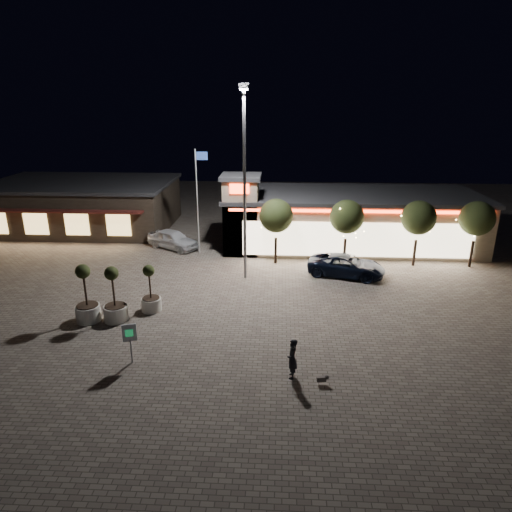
# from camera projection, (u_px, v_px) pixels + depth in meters

# --- Properties ---
(ground) EXTENTS (90.00, 90.00, 0.00)m
(ground) POSITION_uv_depth(u_px,v_px,m) (195.00, 335.00, 23.49)
(ground) COLOR slate
(ground) RESTS_ON ground
(retail_building) EXTENTS (20.40, 8.40, 6.10)m
(retail_building) POSITION_uv_depth(u_px,v_px,m) (344.00, 218.00, 37.17)
(retail_building) COLOR tan
(retail_building) RESTS_ON ground
(restaurant_building) EXTENTS (16.40, 11.00, 4.30)m
(restaurant_building) POSITION_uv_depth(u_px,v_px,m) (83.00, 204.00, 42.32)
(restaurant_building) COLOR #382D23
(restaurant_building) RESTS_ON ground
(floodlight_pole) EXTENTS (0.60, 0.40, 12.38)m
(floodlight_pole) POSITION_uv_depth(u_px,v_px,m) (244.00, 174.00, 28.60)
(floodlight_pole) COLOR gray
(floodlight_pole) RESTS_ON ground
(flagpole) EXTENTS (0.95, 0.10, 8.00)m
(flagpole) POSITION_uv_depth(u_px,v_px,m) (198.00, 193.00, 34.27)
(flagpole) COLOR white
(flagpole) RESTS_ON ground
(string_tree_a) EXTENTS (2.42, 2.42, 4.79)m
(string_tree_a) POSITION_uv_depth(u_px,v_px,m) (276.00, 216.00, 32.47)
(string_tree_a) COLOR #332319
(string_tree_a) RESTS_ON ground
(string_tree_b) EXTENTS (2.42, 2.42, 4.79)m
(string_tree_b) POSITION_uv_depth(u_px,v_px,m) (347.00, 217.00, 32.21)
(string_tree_b) COLOR #332319
(string_tree_b) RESTS_ON ground
(string_tree_c) EXTENTS (2.42, 2.42, 4.79)m
(string_tree_c) POSITION_uv_depth(u_px,v_px,m) (419.00, 218.00, 31.95)
(string_tree_c) COLOR #332319
(string_tree_c) RESTS_ON ground
(string_tree_d) EXTENTS (2.42, 2.42, 4.79)m
(string_tree_d) POSITION_uv_depth(u_px,v_px,m) (477.00, 219.00, 31.74)
(string_tree_d) COLOR #332319
(string_tree_d) RESTS_ON ground
(pickup_truck) EXTENTS (5.63, 3.68, 1.44)m
(pickup_truck) POSITION_uv_depth(u_px,v_px,m) (346.00, 266.00, 31.05)
(pickup_truck) COLOR black
(pickup_truck) RESTS_ON ground
(white_sedan) EXTENTS (4.77, 3.84, 1.53)m
(white_sedan) POSITION_uv_depth(u_px,v_px,m) (173.00, 239.00, 36.65)
(white_sedan) COLOR silver
(white_sedan) RESTS_ON ground
(pedestrian) EXTENTS (0.45, 0.67, 1.83)m
(pedestrian) POSITION_uv_depth(u_px,v_px,m) (292.00, 359.00, 19.65)
(pedestrian) COLOR black
(pedestrian) RESTS_ON ground
(dog) EXTENTS (0.53, 0.23, 0.28)m
(dog) POSITION_uv_depth(u_px,v_px,m) (323.00, 378.00, 19.37)
(dog) COLOR #59514C
(dog) RESTS_ON ground
(planter_left) EXTENTS (1.33, 1.33, 3.27)m
(planter_left) POSITION_uv_depth(u_px,v_px,m) (87.00, 304.00, 24.66)
(planter_left) COLOR silver
(planter_left) RESTS_ON ground
(planter_mid) EXTENTS (1.28, 1.28, 3.14)m
(planter_mid) POSITION_uv_depth(u_px,v_px,m) (115.00, 304.00, 24.69)
(planter_mid) COLOR silver
(planter_mid) RESTS_ON ground
(planter_right) EXTENTS (1.13, 1.13, 2.78)m
(planter_right) POSITION_uv_depth(u_px,v_px,m) (151.00, 297.00, 25.89)
(planter_right) COLOR silver
(planter_right) RESTS_ON ground
(valet_sign) EXTENTS (0.64, 0.23, 1.96)m
(valet_sign) POSITION_uv_depth(u_px,v_px,m) (130.00, 336.00, 20.60)
(valet_sign) COLOR gray
(valet_sign) RESTS_ON ground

